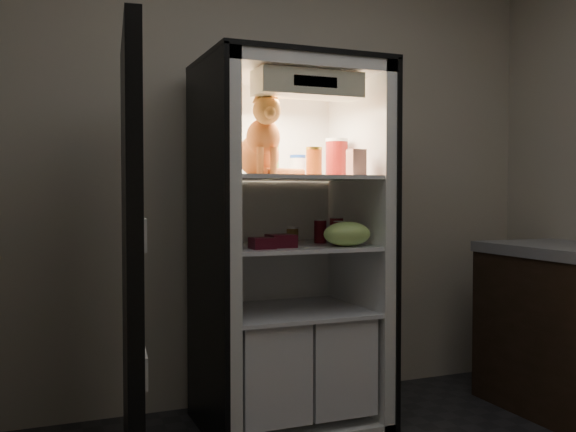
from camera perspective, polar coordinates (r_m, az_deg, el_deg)
name	(u,v)px	position (r m, az deg, el deg)	size (l,w,h in m)	color
room_shell	(450,61)	(2.14, 14.23, 13.22)	(3.60, 3.60, 3.60)	white
refrigerator	(286,272)	(3.34, -0.14, -5.03)	(0.90, 0.72, 1.88)	white
fridge_door	(132,263)	(2.71, -13.72, -4.12)	(0.16, 0.87, 1.85)	black
tabby_cat	(261,145)	(3.18, -2.40, 6.35)	(0.34, 0.39, 0.41)	#BC5018
parmesan_shaker	(272,159)	(3.33, -1.39, 5.07)	(0.07, 0.07, 0.18)	green
mayo_tub	(298,166)	(3.47, 0.86, 4.46)	(0.09, 0.09, 0.12)	white
salsa_jar	(314,162)	(3.26, 2.32, 4.86)	(0.08, 0.08, 0.15)	maroon
pepper_jar	(337,158)	(3.43, 4.35, 5.18)	(0.12, 0.12, 0.20)	maroon
cream_carton	(356,163)	(3.20, 6.09, 4.75)	(0.08, 0.08, 0.13)	silver
soda_can_a	(320,231)	(3.39, 2.89, -1.37)	(0.07, 0.07, 0.12)	black
soda_can_b	(336,230)	(3.43, 4.33, -1.24)	(0.07, 0.07, 0.13)	black
soda_can_c	(340,233)	(3.32, 4.61, -1.47)	(0.06, 0.06, 0.12)	black
condiment_jar	(292,235)	(3.34, 0.40, -1.72)	(0.06, 0.06, 0.09)	#523917
grape_bag	(347,234)	(3.19, 5.28, -1.60)	(0.25, 0.18, 0.12)	#88B554
berry_box_left	(262,243)	(3.03, -2.30, -2.43)	(0.11, 0.11, 0.05)	#480C15
berry_box_right	(281,241)	(3.11, -0.63, -2.22)	(0.13, 0.13, 0.06)	#480C15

